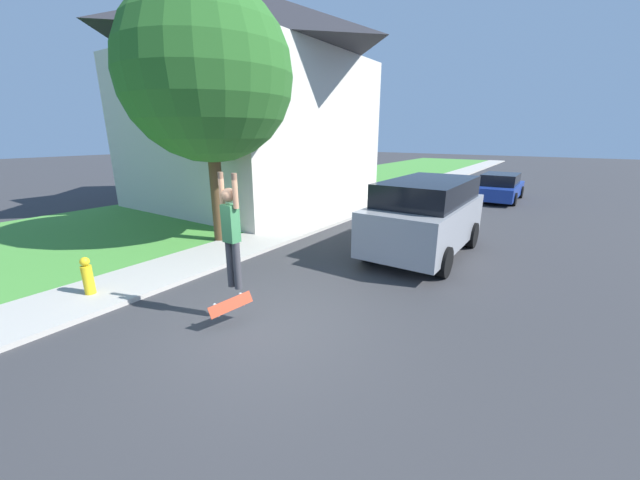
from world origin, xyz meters
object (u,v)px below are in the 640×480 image
(lawn_tree_near, at_px, (207,75))
(fire_hydrant, at_px, (88,276))
(suv_parked, at_px, (426,215))
(car_down_street, at_px, (500,187))
(skateboarder, at_px, (231,230))
(skateboard, at_px, (231,304))

(lawn_tree_near, height_order, fire_hydrant, lawn_tree_near)
(suv_parked, bearing_deg, car_down_street, 88.46)
(car_down_street, height_order, fire_hydrant, car_down_street)
(lawn_tree_near, distance_m, car_down_street, 14.76)
(skateboarder, xyz_separation_m, fire_hydrant, (-3.08, -1.09, -1.18))
(lawn_tree_near, relative_size, skateboarder, 3.52)
(lawn_tree_near, xyz_separation_m, fire_hydrant, (0.90, -4.11, -4.26))
(suv_parked, relative_size, fire_hydrant, 5.81)
(suv_parked, xyz_separation_m, skateboarder, (-1.50, -5.51, 0.55))
(skateboarder, distance_m, fire_hydrant, 3.47)
(lawn_tree_near, distance_m, suv_parked, 7.03)
(skateboarder, bearing_deg, suv_parked, 74.76)
(lawn_tree_near, height_order, car_down_street, lawn_tree_near)
(suv_parked, relative_size, skateboard, 6.27)
(fire_hydrant, bearing_deg, suv_parked, 55.25)
(skateboard, bearing_deg, skateboarder, 117.64)
(suv_parked, height_order, fire_hydrant, suv_parked)
(lawn_tree_near, bearing_deg, fire_hydrant, -77.64)
(lawn_tree_near, relative_size, car_down_street, 1.62)
(skateboard, height_order, fire_hydrant, fire_hydrant)
(skateboarder, bearing_deg, car_down_street, 83.63)
(car_down_street, xyz_separation_m, fire_hydrant, (-4.86, -17.07, -0.17))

